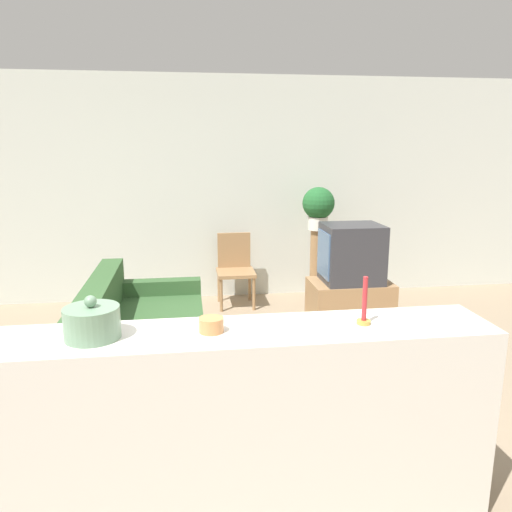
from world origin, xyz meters
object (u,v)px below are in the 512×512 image
Objects in this scene: couch at (142,341)px; television at (351,253)px; potted_plant at (318,206)px; decorative_bowl at (92,322)px; wooden_chair at (235,266)px.

couch is 3.17× the size of television.
potted_plant reaches higher than decorative_bowl.
television is (2.05, 0.72, 0.54)m from couch.
potted_plant is 2.00× the size of decorative_bowl.
decorative_bowl is (-1.00, -3.52, 0.63)m from wooden_chair.
couch is at bearing -119.28° from wooden_chair.
couch is at bearing -139.29° from potted_plant.
television is at bearing -42.67° from wooden_chair.
television is 3.28m from decorative_bowl.
decorative_bowl reaches higher than couch.
wooden_chair is at bearing 177.86° from potted_plant.
potted_plant reaches higher than wooden_chair.
wooden_chair reaches higher than couch.
decorative_bowl is (-2.09, -2.51, 0.29)m from television.
couch is 3.70× the size of potted_plant.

